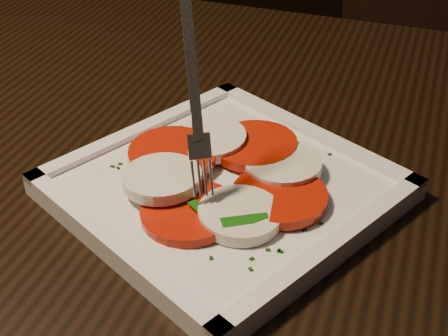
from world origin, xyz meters
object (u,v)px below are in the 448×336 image
chair (440,82)px  fork (192,87)px  plate (224,189)px  table (298,264)px

chair → fork: bearing=-105.9°
plate → fork: size_ratio=1.64×
chair → fork: 0.84m
table → chair: size_ratio=1.33×
table → fork: 0.23m
chair → fork: size_ratio=6.22×
plate → fork: 0.10m
chair → plate: 0.79m
table → chair: (0.08, 0.70, -0.12)m
table → plate: bearing=-143.4°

